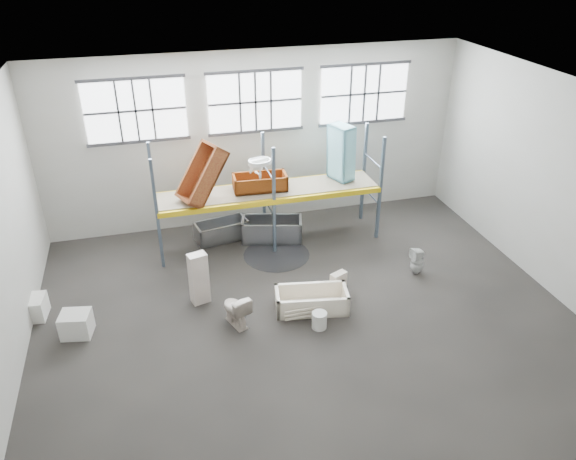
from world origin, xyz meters
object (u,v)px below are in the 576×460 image
object	(u,v)px
toilet_beige	(236,309)
steel_tub_left	(222,230)
blue_tub_upright	(341,152)
cistern_tall	(199,278)
rust_tub_flat	(260,182)
bucket	(319,320)
bathtub_beige	(312,300)
steel_tub_right	(272,229)
carton_near	(76,324)
toilet_white	(417,261)

from	to	relation	value
toilet_beige	steel_tub_left	size ratio (longest dim) A/B	0.54
toilet_beige	blue_tub_upright	size ratio (longest dim) A/B	0.51
cistern_tall	steel_tub_left	distance (m)	3.05
rust_tub_flat	bucket	world-z (taller)	rust_tub_flat
blue_tub_upright	bathtub_beige	bearing A→B (deg)	-118.42
toilet_beige	steel_tub_right	bearing A→B (deg)	-135.79
cistern_tall	steel_tub_right	size ratio (longest dim) A/B	0.77
cistern_tall	rust_tub_flat	world-z (taller)	rust_tub_flat
toilet_beige	rust_tub_flat	distance (m)	4.00
steel_tub_right	steel_tub_left	bearing A→B (deg)	164.55
steel_tub_left	rust_tub_flat	size ratio (longest dim) A/B	1.02
toilet_beige	steel_tub_right	distance (m)	3.92
toilet_beige	carton_near	bearing A→B (deg)	-29.43
rust_tub_flat	bucket	size ratio (longest dim) A/B	3.67
bathtub_beige	toilet_beige	world-z (taller)	toilet_beige
cistern_tall	bucket	xyz separation A→B (m)	(2.41, -1.66, -0.45)
toilet_beige	rust_tub_flat	world-z (taller)	rust_tub_flat
rust_tub_flat	carton_near	xyz separation A→B (m)	(-4.77, -2.94, -1.55)
toilet_beige	steel_tub_left	xyz separation A→B (m)	(0.31, 3.91, -0.13)
bathtub_beige	cistern_tall	world-z (taller)	cistern_tall
bathtub_beige	cistern_tall	distance (m)	2.66
bucket	blue_tub_upright	bearing A→B (deg)	65.34
rust_tub_flat	blue_tub_upright	bearing A→B (deg)	2.34
toilet_white	carton_near	world-z (taller)	toilet_white
toilet_white	steel_tub_left	bearing A→B (deg)	-132.49
cistern_tall	bucket	world-z (taller)	cistern_tall
toilet_beige	cistern_tall	bearing A→B (deg)	-78.22
steel_tub_left	rust_tub_flat	xyz separation A→B (m)	(1.05, -0.43, 1.55)
steel_tub_left	bucket	xyz separation A→B (m)	(1.44, -4.52, -0.07)
bathtub_beige	bucket	distance (m)	0.71
toilet_beige	carton_near	xyz separation A→B (m)	(-3.40, 0.55, -0.13)
toilet_white	bucket	size ratio (longest dim) A/B	1.87
cistern_tall	steel_tub_right	xyz separation A→B (m)	(2.34, 2.48, -0.34)
bathtub_beige	cistern_tall	bearing A→B (deg)	168.52
bathtub_beige	steel_tub_left	xyz separation A→B (m)	(-1.48, 3.82, 0.02)
cistern_tall	steel_tub_right	distance (m)	3.43
cistern_tall	toilet_white	world-z (taller)	cistern_tall
toilet_white	rust_tub_flat	size ratio (longest dim) A/B	0.51
steel_tub_left	blue_tub_upright	world-z (taller)	blue_tub_upright
bathtub_beige	bucket	bearing A→B (deg)	-83.10
cistern_tall	blue_tub_upright	world-z (taller)	blue_tub_upright
toilet_beige	toilet_white	xyz separation A→B (m)	(4.83, 0.83, -0.03)
carton_near	toilet_beige	bearing A→B (deg)	-9.12
bathtub_beige	steel_tub_right	size ratio (longest dim) A/B	0.99
toilet_beige	cistern_tall	world-z (taller)	cistern_tall
bathtub_beige	blue_tub_upright	size ratio (longest dim) A/B	1.08
bathtub_beige	blue_tub_upright	distance (m)	4.51
steel_tub_left	steel_tub_right	bearing A→B (deg)	-15.45
rust_tub_flat	cistern_tall	bearing A→B (deg)	-129.81
toilet_white	rust_tub_flat	bearing A→B (deg)	-135.62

